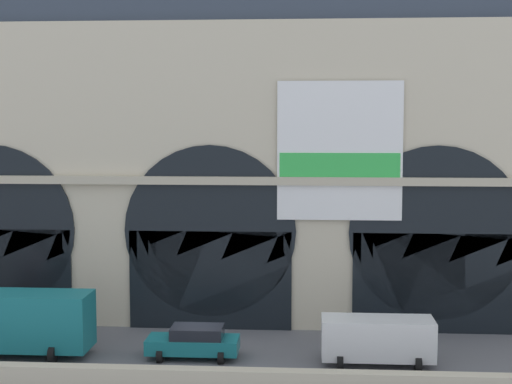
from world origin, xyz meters
name	(u,v)px	position (x,y,z in m)	size (l,w,h in m)	color
ground_plane	(197,356)	(0.00, 0.00, 0.00)	(200.00, 200.00, 0.00)	slate
quay_parapet_wall	(180,380)	(0.00, -4.83, 0.50)	(90.00, 0.70, 1.00)	beige
station_building	(216,148)	(0.03, 7.55, 9.85)	(51.09, 5.52, 20.22)	beige
box_truck_midwest	(16,322)	(-8.74, -0.59, 1.70)	(7.50, 2.91, 3.12)	red
car_center	(194,342)	(-0.11, -0.30, 0.80)	(4.40, 2.22, 1.55)	#19727A
van_mideast	(377,338)	(8.58, -0.70, 1.25)	(5.20, 2.48, 2.20)	white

